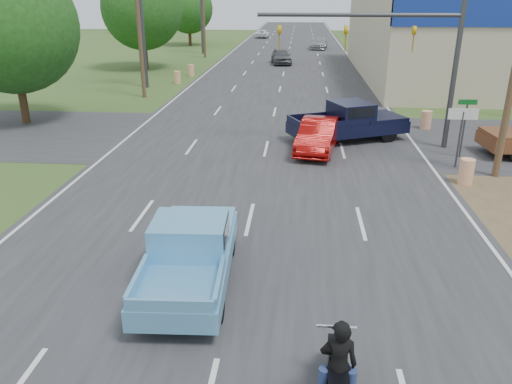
# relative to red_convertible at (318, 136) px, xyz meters

# --- Properties ---
(main_road) EXTENTS (15.00, 180.00, 0.02)m
(main_road) POSITION_rel_red_convertible_xyz_m (-2.43, 24.11, -0.74)
(main_road) COLOR #2D2D30
(main_road) RESTS_ON ground
(cross_road) EXTENTS (120.00, 10.00, 0.02)m
(cross_road) POSITION_rel_red_convertible_xyz_m (-2.43, 2.11, -0.74)
(cross_road) COLOR #2D2D30
(cross_road) RESTS_ON ground
(utility_pole_2) EXTENTS (2.00, 0.28, 10.00)m
(utility_pole_2) POSITION_rel_red_convertible_xyz_m (7.07, 15.11, 4.57)
(utility_pole_2) COLOR #4C3823
(utility_pole_2) RESTS_ON ground
(utility_pole_3) EXTENTS (2.00, 0.28, 10.00)m
(utility_pole_3) POSITION_rel_red_convertible_xyz_m (7.07, 33.11, 4.57)
(utility_pole_3) COLOR #4C3823
(utility_pole_3) RESTS_ON ground
(utility_pole_5) EXTENTS (2.00, 0.28, 10.00)m
(utility_pole_5) POSITION_rel_red_convertible_xyz_m (-11.93, 12.11, 4.57)
(utility_pole_5) COLOR #4C3823
(utility_pole_5) RESTS_ON ground
(utility_pole_6) EXTENTS (2.00, 0.28, 10.00)m
(utility_pole_6) POSITION_rel_red_convertible_xyz_m (-11.93, 36.11, 4.57)
(utility_pole_6) COLOR #4C3823
(utility_pole_6) RESTS_ON ground
(tree_0) EXTENTS (7.14, 7.14, 8.84)m
(tree_0) POSITION_rel_red_convertible_xyz_m (-16.43, 4.11, 4.52)
(tree_0) COLOR #422D19
(tree_0) RESTS_ON ground
(tree_1) EXTENTS (7.56, 7.56, 9.36)m
(tree_1) POSITION_rel_red_convertible_xyz_m (-15.93, 26.11, 4.83)
(tree_1) COLOR #422D19
(tree_1) RESTS_ON ground
(tree_2) EXTENTS (6.72, 6.72, 8.32)m
(tree_2) POSITION_rel_red_convertible_xyz_m (-16.63, 50.11, 4.21)
(tree_2) COLOR #422D19
(tree_2) RESTS_ON ground
(tree_5) EXTENTS (7.98, 7.98, 9.88)m
(tree_5) POSITION_rel_red_convertible_xyz_m (27.57, 79.11, 5.14)
(tree_5) COLOR #422D19
(tree_5) RESTS_ON ground
(barrel_0) EXTENTS (0.56, 0.56, 1.00)m
(barrel_0) POSITION_rel_red_convertible_xyz_m (5.57, -3.89, -0.25)
(barrel_0) COLOR orange
(barrel_0) RESTS_ON ground
(barrel_1) EXTENTS (0.56, 0.56, 1.00)m
(barrel_1) POSITION_rel_red_convertible_xyz_m (5.97, 4.61, -0.25)
(barrel_1) COLOR orange
(barrel_1) RESTS_ON ground
(barrel_2) EXTENTS (0.56, 0.56, 1.00)m
(barrel_2) POSITION_rel_red_convertible_xyz_m (-10.93, 18.11, -0.25)
(barrel_2) COLOR orange
(barrel_2) RESTS_ON ground
(barrel_3) EXTENTS (0.56, 0.56, 1.00)m
(barrel_3) POSITION_rel_red_convertible_xyz_m (-10.63, 22.11, -0.25)
(barrel_3) COLOR orange
(barrel_3) RESTS_ON ground
(lane_sign) EXTENTS (1.20, 0.08, 2.52)m
(lane_sign) POSITION_rel_red_convertible_xyz_m (5.77, -1.89, 1.15)
(lane_sign) COLOR #3F3F44
(lane_sign) RESTS_ON ground
(street_name_sign) EXTENTS (0.80, 0.08, 2.61)m
(street_name_sign) POSITION_rel_red_convertible_xyz_m (6.37, -0.39, 0.86)
(street_name_sign) COLOR #3F3F44
(street_name_sign) RESTS_ON ground
(signal_mast) EXTENTS (9.12, 0.40, 7.00)m
(signal_mast) POSITION_rel_red_convertible_xyz_m (3.39, 1.11, 4.06)
(signal_mast) COLOR #3F3F44
(signal_mast) RESTS_ON ground
(red_convertible) EXTENTS (2.35, 4.74, 1.50)m
(red_convertible) POSITION_rel_red_convertible_xyz_m (0.00, 0.00, 0.00)
(red_convertible) COLOR #8D0806
(red_convertible) RESTS_ON ground
(rider) EXTENTS (0.66, 0.43, 1.79)m
(rider) POSITION_rel_red_convertible_xyz_m (-0.14, -15.76, 0.15)
(rider) COLOR black
(rider) RESTS_ON ground
(blue_pickup) EXTENTS (2.22, 5.23, 1.71)m
(blue_pickup) POSITION_rel_red_convertible_xyz_m (-3.55, -11.69, 0.11)
(blue_pickup) COLOR black
(blue_pickup) RESTS_ON ground
(navy_pickup) EXTENTS (6.20, 4.42, 1.92)m
(navy_pickup) POSITION_rel_red_convertible_xyz_m (1.65, 2.02, 0.22)
(navy_pickup) COLOR black
(navy_pickup) RESTS_ON ground
(distant_car_grey) EXTENTS (2.50, 4.86, 1.58)m
(distant_car_grey) POSITION_rel_red_convertible_xyz_m (-2.93, 31.08, 0.04)
(distant_car_grey) COLOR #4D4D51
(distant_car_grey) RESTS_ON ground
(distant_car_silver) EXTENTS (2.60, 5.43, 1.53)m
(distant_car_silver) POSITION_rel_red_convertible_xyz_m (1.48, 46.99, 0.02)
(distant_car_silver) COLOR #9A9A9F
(distant_car_silver) RESTS_ON ground
(distant_car_white) EXTENTS (2.19, 4.56, 1.25)m
(distant_car_white) POSITION_rel_red_convertible_xyz_m (-7.35, 64.40, -0.12)
(distant_car_white) COLOR white
(distant_car_white) RESTS_ON ground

